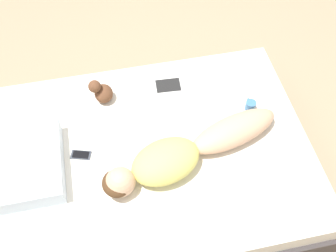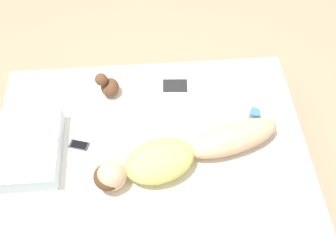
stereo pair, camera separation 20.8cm
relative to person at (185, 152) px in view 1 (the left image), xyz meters
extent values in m
plane|color=#9E8466|center=(0.12, 0.20, -0.59)|extent=(12.00, 12.00, 0.00)
cube|color=#383333|center=(0.12, 0.20, -0.43)|extent=(1.67, 2.24, 0.32)
cube|color=silver|center=(0.12, 0.20, -0.18)|extent=(1.61, 2.18, 0.17)
ellipsoid|color=tan|center=(0.11, -0.37, -0.01)|extent=(0.41, 0.70, 0.17)
ellipsoid|color=#D1C660|center=(-0.04, 0.14, 0.01)|extent=(0.44, 0.54, 0.20)
ellipsoid|color=#472D19|center=(-0.14, 0.48, 0.01)|extent=(0.24, 0.23, 0.11)
sphere|color=tan|center=(-0.13, 0.46, 0.00)|extent=(0.19, 0.19, 0.19)
cube|color=white|center=(0.46, -0.01, -0.09)|extent=(0.22, 0.29, 0.01)
cube|color=white|center=(0.67, -0.02, -0.09)|extent=(0.22, 0.29, 0.01)
cube|color=black|center=(0.67, -0.02, -0.08)|extent=(0.15, 0.20, 0.00)
cylinder|color=teal|center=(0.32, -0.57, -0.05)|extent=(0.08, 0.08, 0.08)
cylinder|color=black|center=(0.32, -0.57, -0.02)|extent=(0.06, 0.06, 0.00)
torus|color=teal|center=(0.37, -0.57, -0.05)|extent=(0.05, 0.01, 0.05)
cube|color=#333842|center=(0.18, 0.70, -0.09)|extent=(0.11, 0.15, 0.01)
cube|color=black|center=(0.18, 0.70, -0.08)|extent=(0.09, 0.12, 0.00)
ellipsoid|color=brown|center=(0.64, 0.48, -0.03)|extent=(0.15, 0.14, 0.13)
sphere|color=brown|center=(0.64, 0.53, 0.07)|extent=(0.09, 0.09, 0.09)
cube|color=silver|center=(0.13, 1.03, -0.02)|extent=(0.59, 0.44, 0.14)
camera|label=1|loc=(-1.29, 0.39, 2.25)|focal=42.00mm
camera|label=2|loc=(-1.32, 0.18, 2.25)|focal=42.00mm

